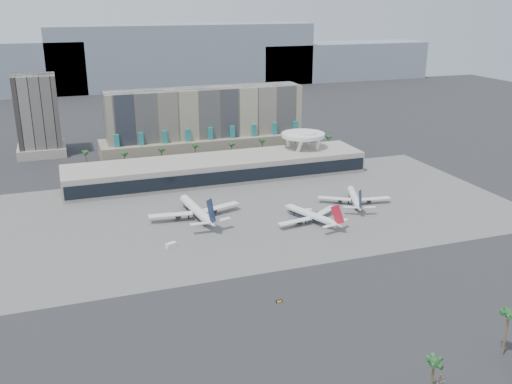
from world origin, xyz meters
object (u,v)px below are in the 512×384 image
object	(u,v)px
airliner_left	(196,210)
service_vehicle_b	(308,211)
airliner_right	(355,198)
airliner_centre	(311,215)
service_vehicle_a	(171,245)
taxiway_sign	(279,301)

from	to	relation	value
airliner_left	service_vehicle_b	bearing A→B (deg)	-17.52
airliner_left	airliner_right	bearing A→B (deg)	-11.64
airliner_left	airliner_centre	bearing A→B (deg)	-30.98
service_vehicle_a	taxiway_sign	distance (m)	62.16
airliner_centre	airliner_right	xyz separation A→B (m)	(30.51, 14.94, 0.01)
service_vehicle_b	taxiway_sign	distance (m)	87.64
airliner_right	service_vehicle_b	size ratio (longest dim) A/B	11.14
airliner_left	airliner_centre	xyz separation A→B (m)	(48.63, -22.38, -0.77)
airliner_right	taxiway_sign	world-z (taller)	airliner_right
service_vehicle_a	service_vehicle_b	size ratio (longest dim) A/B	1.33
airliner_right	airliner_left	bearing A→B (deg)	-165.23
taxiway_sign	service_vehicle_b	bearing A→B (deg)	59.89
airliner_left	service_vehicle_a	world-z (taller)	airliner_left
airliner_left	airliner_right	xyz separation A→B (m)	(79.14, -7.44, -0.76)
taxiway_sign	airliner_left	bearing A→B (deg)	95.85
airliner_left	taxiway_sign	distance (m)	86.24
service_vehicle_b	airliner_centre	bearing A→B (deg)	-88.92
airliner_right	service_vehicle_a	distance (m)	99.44
airliner_right	service_vehicle_a	xyz separation A→B (m)	(-97.00, -21.78, -2.22)
service_vehicle_b	taxiway_sign	world-z (taller)	service_vehicle_b
service_vehicle_b	airliner_right	bearing A→B (deg)	26.19
taxiway_sign	airliner_right	bearing A→B (deg)	48.33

